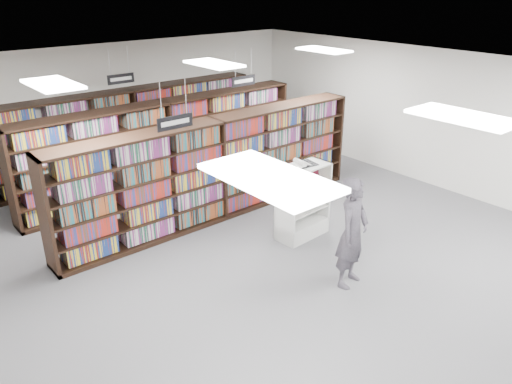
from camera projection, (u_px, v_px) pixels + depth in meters
floor at (283, 252)px, 9.18m from camera, size 12.00×12.00×0.00m
ceiling at (287, 77)px, 7.91m from camera, size 10.00×12.00×0.10m
wall_back at (125, 107)px, 12.77m from camera, size 10.00×0.10×3.20m
wall_right at (444, 121)px, 11.48m from camera, size 0.10×12.00×3.20m
bookshelf_row_near at (217, 169)px, 10.17m from camera, size 7.00×0.60×2.10m
bookshelf_row_mid at (167, 146)px, 11.58m from camera, size 7.00×0.60×2.10m
bookshelf_row_far at (133, 130)px, 12.78m from camera, size 7.00×0.60×2.10m
aisle_sign_left at (175, 121)px, 7.99m from camera, size 0.65×0.02×0.80m
aisle_sign_right at (244, 80)px, 11.17m from camera, size 0.65×0.02×0.80m
aisle_sign_center at (121, 78)px, 11.40m from camera, size 0.65×0.02×0.80m
troffer_front_left at (269, 178)px, 4.04m from camera, size 0.60×1.20×0.04m
troffer_front_center at (463, 117)px, 5.81m from camera, size 0.60×1.20×0.04m
troffer_back_left at (52, 84)px, 7.57m from camera, size 0.60×1.20×0.04m
troffer_back_center at (214, 64)px, 9.33m from camera, size 0.60×1.20×0.04m
troffer_back_right at (324, 50)px, 11.10m from camera, size 0.60×1.20×0.04m
endcap_display at (301, 212)px, 9.61m from camera, size 1.06×0.58×1.45m
open_book at (300, 164)px, 9.21m from camera, size 0.64×0.43×0.13m
shopper at (352, 233)px, 7.90m from camera, size 0.77×0.61×1.86m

